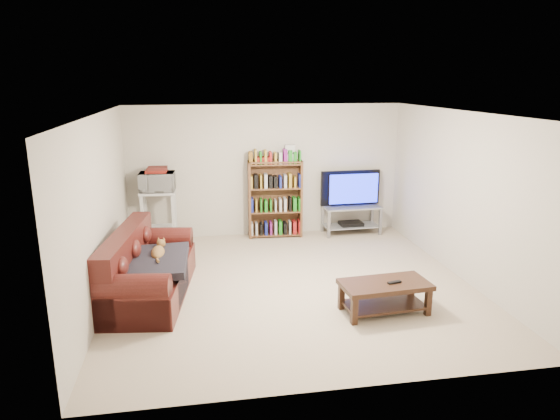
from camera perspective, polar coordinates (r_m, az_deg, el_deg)
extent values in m
plane|color=beige|center=(7.16, 1.34, -8.54)|extent=(5.00, 5.00, 0.00)
plane|color=white|center=(6.59, 1.47, 11.01)|extent=(5.00, 5.00, 0.00)
plane|color=beige|center=(9.19, -1.58, 4.51)|extent=(5.00, 0.00, 5.00)
plane|color=beige|center=(4.46, 7.58, -6.78)|extent=(5.00, 0.00, 5.00)
plane|color=beige|center=(6.77, -19.86, -0.07)|extent=(0.00, 5.00, 5.00)
plane|color=beige|center=(7.65, 20.13, 1.53)|extent=(0.00, 5.00, 5.00)
cube|color=#451512|center=(6.98, -14.47, -7.89)|extent=(1.17, 2.19, 0.40)
cube|color=#451512|center=(6.96, -17.20, -5.87)|extent=(0.53, 2.11, 0.87)
cube|color=#451512|center=(6.13, -16.32, -10.66)|extent=(0.88, 0.35, 0.52)
cube|color=#451512|center=(7.80, -13.09, -4.89)|extent=(0.88, 0.35, 0.52)
cube|color=black|center=(6.71, -14.06, -5.77)|extent=(0.86, 1.09, 0.18)
cube|color=#331D11|center=(6.36, 11.91, -8.34)|extent=(1.13, 0.63, 0.06)
cube|color=#331D11|center=(6.47, 11.79, -10.52)|extent=(1.02, 0.57, 0.03)
cube|color=#331D11|center=(6.08, 8.49, -11.36)|extent=(0.08, 0.08, 0.34)
cube|color=#331D11|center=(6.49, 16.58, -10.09)|extent=(0.08, 0.08, 0.34)
cube|color=#331D11|center=(6.44, 7.03, -9.78)|extent=(0.08, 0.08, 0.34)
cube|color=#331D11|center=(6.83, 14.76, -8.70)|extent=(0.08, 0.08, 0.34)
cube|color=black|center=(6.35, 12.94, -8.06)|extent=(0.19, 0.09, 0.02)
cube|color=#999EA3|center=(9.43, 8.18, 0.36)|extent=(1.07, 0.51, 0.03)
cube|color=#999EA3|center=(9.52, 8.10, -1.77)|extent=(1.02, 0.48, 0.02)
cube|color=gray|center=(9.15, 5.60, -1.62)|extent=(0.05, 0.05, 0.53)
cube|color=gray|center=(9.48, 11.39, -1.26)|extent=(0.05, 0.05, 0.53)
cube|color=gray|center=(9.53, 4.87, -0.93)|extent=(0.05, 0.05, 0.53)
cube|color=gray|center=(9.85, 10.47, -0.61)|extent=(0.05, 0.05, 0.53)
imported|color=black|center=(9.35, 8.25, 2.40)|extent=(1.14, 0.19, 0.66)
cube|color=black|center=(9.51, 8.11, -1.53)|extent=(0.43, 0.31, 0.06)
cube|color=brown|center=(9.08, -3.51, 1.18)|extent=(0.06, 0.31, 1.41)
cube|color=brown|center=(9.17, 2.36, 1.34)|extent=(0.06, 0.31, 1.41)
cube|color=brown|center=(8.98, -0.57, 5.56)|extent=(0.99, 0.36, 0.03)
cube|color=maroon|center=(8.95, -1.96, 5.85)|extent=(0.29, 0.23, 0.08)
cube|color=silver|center=(8.87, -13.80, 2.00)|extent=(0.62, 0.46, 0.04)
cube|color=silver|center=(9.03, -13.55, -1.96)|extent=(0.56, 0.42, 0.03)
cube|color=silver|center=(8.85, -15.40, -1.34)|extent=(0.05, 0.05, 0.92)
cube|color=silver|center=(8.79, -12.06, -1.25)|extent=(0.05, 0.05, 0.92)
cube|color=silver|center=(9.19, -15.09, -0.73)|extent=(0.05, 0.05, 0.92)
cube|color=silver|center=(9.13, -11.87, -0.64)|extent=(0.05, 0.05, 0.92)
imported|color=silver|center=(8.84, -13.87, 3.16)|extent=(0.61, 0.43, 0.33)
cube|color=maroon|center=(8.80, -13.94, 4.36)|extent=(0.36, 0.32, 0.05)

